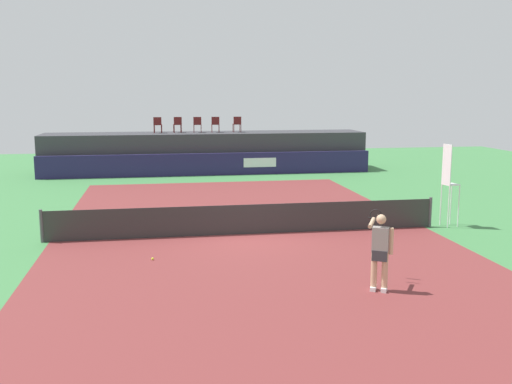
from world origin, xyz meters
The scene contains 15 objects.
ground_plane centered at (0.00, 3.00, 0.00)m, with size 48.00×48.00×0.00m, color #3D7A42.
court_inner centered at (0.00, 0.00, 0.00)m, with size 12.00×22.00×0.00m, color maroon.
sponsor_wall centered at (0.01, 13.50, 0.60)m, with size 18.00×0.22×1.20m.
spectator_platform centered at (0.00, 15.30, 1.10)m, with size 18.00×2.80×2.20m, color #38383D.
spectator_chair_far_left centered at (-2.67, 15.35, 2.69)m, with size 0.48×0.48×0.89m.
spectator_chair_left centered at (-1.57, 15.42, 2.69)m, with size 0.47×0.47×0.89m.
spectator_chair_center centered at (-0.46, 15.28, 2.69)m, with size 0.47×0.47×0.89m.
spectator_chair_right centered at (0.55, 15.27, 2.69)m, with size 0.47×0.47×0.89m.
spectator_chair_far_right centered at (1.79, 15.30, 2.69)m, with size 0.45×0.45×0.89m.
umpire_chair centered at (6.78, -0.02, 1.59)m, with size 0.51×0.51×2.76m.
tennis_net centered at (0.00, 0.00, 0.47)m, with size 12.40×0.02×0.95m, color #2D2D2D.
net_post_near centered at (-6.20, 0.00, 0.50)m, with size 0.10×0.10×1.00m, color #4C4C51.
net_post_far centered at (6.20, 0.00, 0.50)m, with size 0.10×0.10×1.00m, color #4C4C51.
tennis_player centered at (2.15, -5.79, 0.96)m, with size 0.66×1.26×1.77m.
tennis_ball centered at (-2.93, -2.47, 0.04)m, with size 0.07×0.07×0.07m, color #D8EA33.
Camera 1 is at (-2.71, -17.81, 4.43)m, focal length 40.93 mm.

